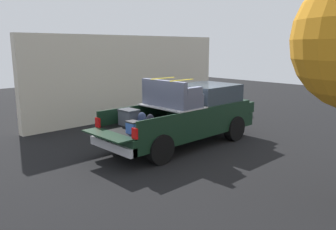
{
  "coord_description": "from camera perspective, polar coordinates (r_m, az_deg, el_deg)",
  "views": [
    {
      "loc": [
        -7.79,
        -7.55,
        3.24
      ],
      "look_at": [
        -0.6,
        0.0,
        1.1
      ],
      "focal_mm": 36.1,
      "sensor_mm": 36.0,
      "label": 1
    }
  ],
  "objects": [
    {
      "name": "ground_plane",
      "position": [
        11.32,
        2.21,
        -5.04
      ],
      "size": [
        40.0,
        40.0,
        0.0
      ],
      "primitive_type": "plane",
      "color": "black"
    },
    {
      "name": "pickup_truck",
      "position": [
        11.35,
        3.58,
        0.13
      ],
      "size": [
        6.05,
        2.06,
        2.23
      ],
      "color": "black",
      "rests_on": "ground_plane"
    },
    {
      "name": "building_facade",
      "position": [
        15.71,
        -5.96,
        6.46
      ],
      "size": [
        10.44,
        0.36,
        3.69
      ],
      "primitive_type": "cube",
      "color": "beige",
      "rests_on": "ground_plane"
    }
  ]
}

